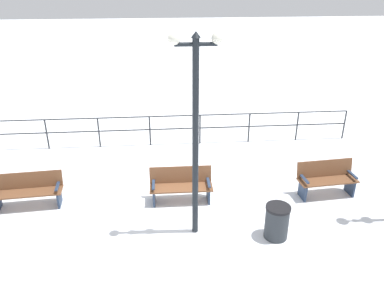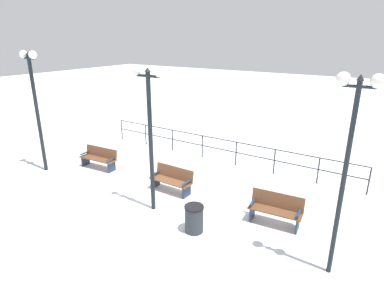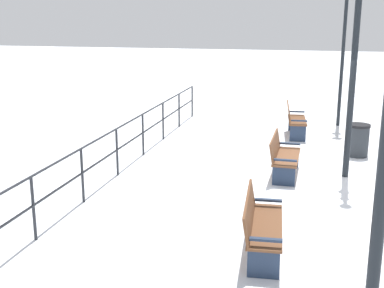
{
  "view_description": "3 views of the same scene",
  "coord_description": "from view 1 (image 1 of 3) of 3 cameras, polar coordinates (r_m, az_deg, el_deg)",
  "views": [
    {
      "loc": [
        8.36,
        -0.42,
        5.52
      ],
      "look_at": [
        -1.64,
        0.41,
        0.89
      ],
      "focal_mm": 35.84,
      "sensor_mm": 36.0,
      "label": 1
    },
    {
      "loc": [
        8.2,
        6.28,
        5.3
      ],
      "look_at": [
        -2.6,
        -0.75,
        0.94
      ],
      "focal_mm": 29.91,
      "sensor_mm": 36.0,
      "label": 2
    },
    {
      "loc": [
        0.51,
        -10.75,
        3.42
      ],
      "look_at": [
        -1.8,
        -1.41,
        0.95
      ],
      "focal_mm": 47.58,
      "sensor_mm": 36.0,
      "label": 3
    }
  ],
  "objects": [
    {
      "name": "bench_third",
      "position": [
        10.69,
        19.37,
        -4.85
      ],
      "size": [
        0.67,
        1.58,
        0.93
      ],
      "rotation": [
        0.0,
        0.0,
        0.09
      ],
      "color": "brown",
      "rests_on": "ground"
    },
    {
      "name": "bench_second",
      "position": [
        9.89,
        -1.65,
        -6.09
      ],
      "size": [
        0.58,
        1.6,
        0.87
      ],
      "rotation": [
        0.0,
        0.0,
        -0.01
      ],
      "color": "brown",
      "rests_on": "ground"
    },
    {
      "name": "bench_nearest",
      "position": [
        10.49,
        -23.24,
        -6.31
      ],
      "size": [
        0.66,
        1.71,
        0.86
      ],
      "rotation": [
        0.0,
        0.0,
        0.08
      ],
      "color": "brown",
      "rests_on": "ground"
    },
    {
      "name": "lamppost_middle",
      "position": [
        7.66,
        0.53,
        4.34
      ],
      "size": [
        0.23,
        1.04,
        4.47
      ],
      "color": "black",
      "rests_on": "ground"
    },
    {
      "name": "waterfront_railing",
      "position": [
        12.91,
        -2.55,
        2.82
      ],
      "size": [
        0.05,
        11.91,
        1.05
      ],
      "color": "#26282D",
      "rests_on": "ground"
    },
    {
      "name": "ground_plane",
      "position": [
        10.02,
        -1.58,
        -8.65
      ],
      "size": [
        80.0,
        80.0,
        0.0
      ],
      "primitive_type": "plane",
      "color": "white",
      "rests_on": "ground"
    },
    {
      "name": "trash_bin",
      "position": [
        8.85,
        12.5,
        -11.22
      ],
      "size": [
        0.55,
        0.55,
        0.8
      ],
      "color": "#2D3338",
      "rests_on": "ground"
    }
  ]
}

